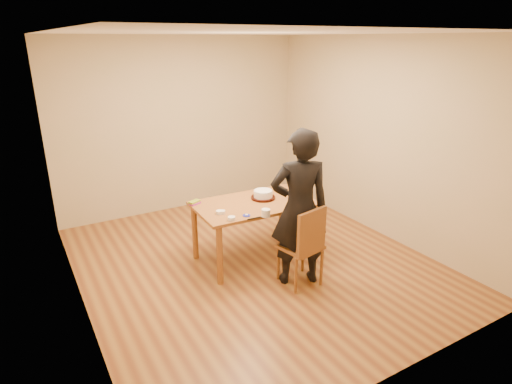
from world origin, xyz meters
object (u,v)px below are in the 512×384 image
cake_plate (263,198)px  person (299,208)px  dining_table (254,204)px  cake (263,194)px  dining_chair (300,246)px

cake_plate → person: bearing=-91.4°
dining_table → person: bearing=-76.2°
dining_table → cake: 0.20m
dining_table → cake: bearing=22.2°
cake_plate → cake: cake is taller
dining_table → cake_plate: size_ratio=4.71×
dining_chair → cake: (0.02, 0.84, 0.36)m
cake_plate → person: size_ratio=0.17×
dining_chair → cake: cake is taller
dining_chair → cake: 0.91m
cake_plate → person: 0.80m
dining_chair → cake_plate: cake_plate is taller
cake_plate → cake: bearing=180.0°
dining_chair → cake_plate: bearing=77.2°
dining_chair → person: 0.45m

